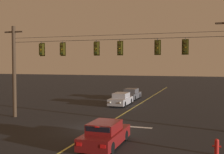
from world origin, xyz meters
TOP-DOWN VIEW (x-y plane):
  - ground_plane at (0.00, 0.00)m, footprint 180.00×180.00m
  - lane_centre_stripe at (0.00, 8.24)m, footprint 0.14×60.00m
  - stop_bar_paint at (1.90, 1.64)m, footprint 3.40×0.36m
  - signal_span_assembly at (0.00, 2.24)m, footprint 19.16×0.32m
  - traffic_light_leftmost at (-5.92, 2.22)m, footprint 0.48×0.41m
  - traffic_light_left_inner at (-3.96, 2.22)m, footprint 0.48×0.41m
  - traffic_light_centre at (-0.99, 2.22)m, footprint 0.48×0.41m
  - traffic_light_right_inner at (0.95, 2.22)m, footprint 0.48×0.41m
  - traffic_light_rightmost at (3.83, 2.22)m, footprint 0.48×0.41m
  - traffic_light_far_right at (5.81, 2.22)m, footprint 0.48×0.41m
  - car_waiting_near_lane at (1.83, -3.56)m, footprint 1.80×4.33m
  - car_oncoming_lead at (-1.80, 11.90)m, footprint 1.80×4.42m
  - car_oncoming_trailing at (-2.05, 17.49)m, footprint 1.80×4.42m
  - fire_hydrant at (7.81, -3.32)m, footprint 0.44×0.22m

SIDE VIEW (x-z plane):
  - ground_plane at x=0.00m, z-range 0.00..0.00m
  - lane_centre_stripe at x=0.00m, z-range 0.00..0.01m
  - stop_bar_paint at x=1.90m, z-range 0.00..0.01m
  - fire_hydrant at x=7.81m, z-range 0.02..0.86m
  - car_oncoming_lead at x=-1.80m, z-range -0.05..1.34m
  - car_oncoming_trailing at x=-2.05m, z-range -0.05..1.34m
  - car_waiting_near_lane at x=1.83m, z-range -0.05..1.34m
  - signal_span_assembly at x=0.00m, z-range 0.16..8.09m
  - traffic_light_leftmost at x=-5.92m, z-range 5.27..6.49m
  - traffic_light_left_inner at x=-3.96m, z-range 5.27..6.49m
  - traffic_light_centre at x=-0.99m, z-range 5.27..6.49m
  - traffic_light_right_inner at x=0.95m, z-range 5.27..6.49m
  - traffic_light_rightmost at x=3.83m, z-range 5.27..6.49m
  - traffic_light_far_right at x=5.81m, z-range 5.27..6.49m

